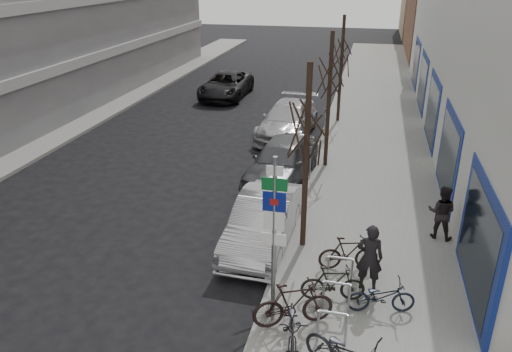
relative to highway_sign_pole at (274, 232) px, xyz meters
The scene contains 24 objects.
ground 3.44m from the highway_sign_pole, behind, with size 120.00×120.00×0.00m, color black.
sidewalk_east 10.50m from the highway_sign_pole, 78.15° to the left, with size 5.00×70.00×0.15m, color slate.
sidewalk_west 16.90m from the highway_sign_pole, 143.24° to the left, with size 3.00×70.00×0.15m, color slate.
brick_building_far 41.42m from the highway_sign_pole, 75.16° to the left, with size 12.00×14.00×8.00m, color brown.
highway_sign_pole is the anchor object (origin of this frame).
bike_rack 2.36m from the highway_sign_pole, 23.59° to the left, with size 0.66×2.26×0.83m.
tree_near 3.88m from the highway_sign_pole, 86.74° to the left, with size 1.80×1.80×5.50m.
tree_mid 10.15m from the highway_sign_pole, 88.86° to the left, with size 1.80×1.80×5.50m.
tree_far 16.59m from the highway_sign_pole, 89.31° to the left, with size 1.80×1.80×5.50m.
meter_front 3.39m from the highway_sign_pole, 94.75° to the left, with size 0.10×0.08×1.27m.
meter_mid 8.65m from the highway_sign_pole, 91.68° to the left, with size 0.10×0.08×1.27m.
meter_back 14.10m from the highway_sign_pole, 91.02° to the left, with size 0.10×0.08×1.27m.
bike_near_left 2.01m from the highway_sign_pole, 50.65° to the right, with size 0.52×1.72×1.05m, color black.
bike_near_right 1.80m from the highway_sign_pole, ahead, with size 0.57×1.91×1.16m, color black.
bike_mid_curb 3.16m from the highway_sign_pole, 19.60° to the left, with size 0.49×1.61×0.98m, color black.
bike_mid_inner 2.46m from the highway_sign_pole, 39.18° to the left, with size 0.47×1.59×0.97m, color black.
bike_far_curb 2.81m from the highway_sign_pole, 37.11° to the right, with size 0.59×1.96×1.19m, color black.
bike_far_inner 3.47m from the highway_sign_pole, 58.06° to the left, with size 0.49×1.64×1.00m, color black.
parked_car_front 4.03m from the highway_sign_pole, 105.88° to the left, with size 1.60×4.59×1.51m, color #B9B8BD.
parked_car_mid 8.61m from the highway_sign_pole, 98.94° to the left, with size 1.97×4.89×1.67m, color #4E4F53.
parked_car_back 14.10m from the highway_sign_pole, 98.37° to the left, with size 2.25×5.52×1.60m, color #B6B6BB.
lane_car 21.84m from the highway_sign_pole, 109.09° to the left, with size 2.54×5.50×1.53m, color black.
pedestrian_near 3.06m from the highway_sign_pole, 39.44° to the left, with size 0.66×0.43×1.81m, color black.
pedestrian_far 6.55m from the highway_sign_pole, 49.62° to the left, with size 0.63×0.42×1.70m, color black.
Camera 1 is at (4.15, -9.25, 7.79)m, focal length 35.00 mm.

